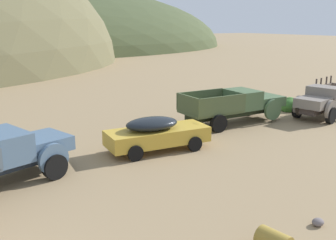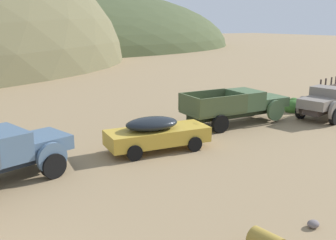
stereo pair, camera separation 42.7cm
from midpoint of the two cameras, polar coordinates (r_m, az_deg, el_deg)
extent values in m
ellipsoid|color=#424C2D|center=(92.89, -20.97, 9.70)|extent=(98.10, 65.61, 28.15)
cube|color=slate|center=(16.04, -18.52, -3.16)|extent=(2.14, 2.22, 0.55)
cube|color=#B7B2A8|center=(16.43, -16.08, -2.67)|extent=(0.40, 1.24, 0.44)
cylinder|color=slate|center=(15.13, -17.12, -5.49)|extent=(1.21, 0.48, 1.20)
cylinder|color=slate|center=(16.97, -20.93, -3.69)|extent=(1.21, 0.48, 1.20)
cube|color=slate|center=(15.34, -23.44, -3.41)|extent=(1.77, 2.36, 1.05)
cube|color=black|center=(15.51, -21.62, -2.24)|extent=(0.51, 1.74, 0.59)
cylinder|color=black|center=(15.18, -16.93, -6.54)|extent=(1.00, 0.52, 0.96)
cylinder|color=black|center=(17.10, -20.94, -4.54)|extent=(1.00, 0.52, 0.96)
cube|color=gold|center=(17.65, -2.22, -2.33)|extent=(4.80, 2.21, 0.68)
ellipsoid|color=black|center=(17.38, -3.07, -0.55)|extent=(2.56, 1.76, 0.57)
ellipsoid|color=gold|center=(18.56, 3.66, -1.31)|extent=(1.16, 1.48, 0.61)
cylinder|color=black|center=(17.65, 3.22, -3.50)|extent=(0.70, 0.27, 0.68)
cylinder|color=black|center=(19.09, 0.66, -2.11)|extent=(0.70, 0.27, 0.68)
cylinder|color=black|center=(16.47, -5.53, -4.85)|extent=(0.70, 0.27, 0.68)
cylinder|color=black|center=(18.01, -7.52, -3.24)|extent=(0.70, 0.27, 0.68)
cube|color=#232B1B|center=(22.66, 9.11, 1.15)|extent=(6.19, 1.21, 0.36)
cube|color=#47603D|center=(24.05, 13.33, 2.80)|extent=(2.01, 1.78, 0.55)
cube|color=#B7B2A8|center=(24.69, 14.85, 2.93)|extent=(0.13, 1.17, 0.44)
cylinder|color=#47603D|center=(23.24, 14.53, 1.45)|extent=(1.21, 0.23, 1.20)
cylinder|color=#47603D|center=(24.67, 11.23, 2.35)|extent=(1.21, 0.23, 1.20)
cube|color=#47603D|center=(22.88, 10.30, 3.03)|extent=(1.50, 2.02, 1.05)
cube|color=black|center=(23.26, 11.53, 3.68)|extent=(0.12, 1.66, 0.59)
cube|color=#495735|center=(21.59, 5.67, 1.27)|extent=(3.19, 2.17, 0.12)
cube|color=#495735|center=(20.68, 7.38, 2.16)|extent=(3.11, 0.23, 0.95)
cube|color=#495735|center=(22.29, 4.16, 3.11)|extent=(3.11, 0.23, 0.95)
cube|color=#495735|center=(20.64, 2.36, 2.25)|extent=(0.18, 2.05, 0.95)
cylinder|color=black|center=(24.77, 11.11, 1.74)|extent=(0.97, 0.32, 0.96)
cylinder|color=black|center=(20.71, 6.80, -0.52)|extent=(0.97, 0.32, 0.96)
cylinder|color=black|center=(22.38, 3.50, 0.67)|extent=(0.97, 0.32, 0.96)
cube|color=#3D322D|center=(26.09, 21.74, 2.02)|extent=(5.52, 2.04, 0.36)
cube|color=slate|center=(24.20, 19.91, 2.40)|extent=(2.02, 1.96, 0.55)
cube|color=#B7B2A8|center=(23.49, 19.06, 2.07)|extent=(0.31, 1.12, 0.44)
cylinder|color=slate|center=(24.88, 18.06, 2.02)|extent=(1.21, 0.43, 1.20)
cylinder|color=slate|center=(24.09, 22.16, 1.29)|extent=(1.21, 0.43, 1.20)
cube|color=slate|center=(25.49, 21.41, 3.40)|extent=(1.63, 2.11, 1.05)
cube|color=black|center=(24.95, 20.92, 3.72)|extent=(0.38, 1.57, 0.59)
cube|color=#746354|center=(27.71, 21.25, 4.09)|extent=(2.71, 0.67, 0.70)
cube|color=#3D322D|center=(28.62, 22.26, 5.51)|extent=(0.09, 0.09, 0.50)
cube|color=#3D322D|center=(27.99, 21.71, 5.39)|extent=(0.09, 0.09, 0.50)
cube|color=#3D322D|center=(27.24, 21.00, 5.24)|extent=(0.09, 0.09, 0.50)
cube|color=#3D322D|center=(26.62, 20.39, 5.10)|extent=(0.09, 0.09, 0.50)
cylinder|color=black|center=(24.96, 17.91, 1.41)|extent=(1.00, 0.47, 0.96)
cylinder|color=black|center=(24.13, 22.21, 0.62)|extent=(1.00, 0.47, 0.96)
cylinder|color=black|center=(28.07, 21.21, 2.49)|extent=(1.00, 0.47, 0.96)
ellipsoid|color=#3D702D|center=(26.90, 16.87, 2.01)|extent=(1.06, 0.96, 1.15)
ellipsoid|color=#3D702D|center=(26.76, 16.85, 1.88)|extent=(1.30, 1.17, 1.04)
ellipsoid|color=#3D702D|center=(26.99, 16.92, 1.87)|extent=(0.83, 0.75, 0.86)
ellipsoid|color=olive|center=(24.83, 6.13, 1.12)|extent=(0.64, 0.58, 0.45)
ellipsoid|color=olive|center=(24.90, 6.67, 1.34)|extent=(0.79, 0.71, 0.77)
ellipsoid|color=#685F60|center=(12.27, 20.07, -13.82)|extent=(0.38, 0.31, 0.23)
camera|label=1|loc=(0.21, -90.70, -0.18)|focal=41.81mm
camera|label=2|loc=(0.21, 89.30, 0.18)|focal=41.81mm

